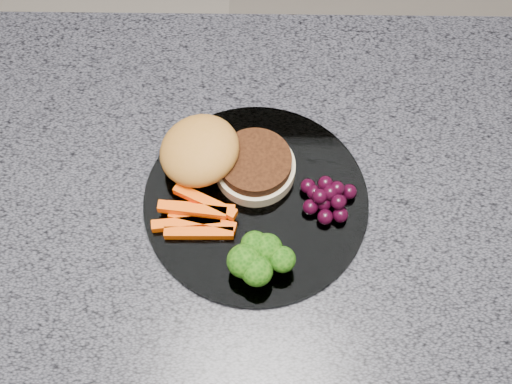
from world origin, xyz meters
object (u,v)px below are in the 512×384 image
burger (219,158)px  grape_bunch (328,198)px  island_cabinet (201,332)px  plate (256,201)px

burger → grape_bunch: size_ratio=2.47×
island_cabinet → plate: 0.48m
island_cabinet → plate: (0.10, 0.02, 0.47)m
island_cabinet → grape_bunch: grape_bunch is taller
island_cabinet → burger: 0.50m
plate → burger: burger is taller
grape_bunch → island_cabinet: bearing=-176.0°
island_cabinet → grape_bunch: (0.18, 0.01, 0.49)m
grape_bunch → burger: bearing=159.9°
island_cabinet → burger: (0.05, 0.06, 0.50)m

